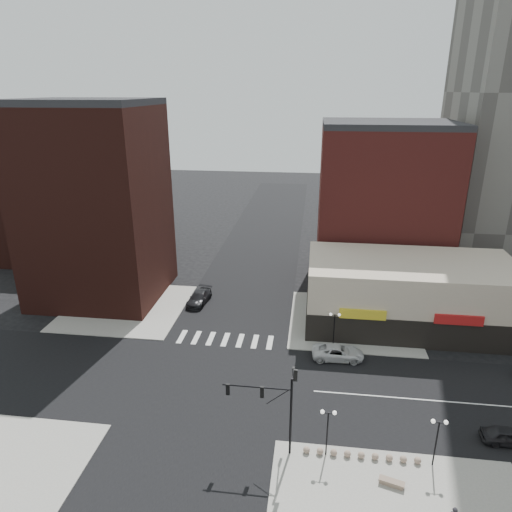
{
  "coord_description": "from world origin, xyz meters",
  "views": [
    {
      "loc": [
        9.21,
        -36.44,
        26.87
      ],
      "look_at": [
        3.65,
        6.41,
        11.0
      ],
      "focal_mm": 32.0,
      "sensor_mm": 36.0,
      "label": 1
    }
  ],
  "objects_px": {
    "street_lamp_se_a": "(328,421)",
    "stone_bench": "(392,483)",
    "dark_sedan_north": "(199,298)",
    "street_lamp_se_b": "(438,431)",
    "street_lamp_ne": "(335,321)",
    "dark_sedan_east": "(508,436)",
    "white_suv": "(338,352)",
    "traffic_signal": "(279,397)"
  },
  "relations": [
    {
      "from": "white_suv",
      "to": "stone_bench",
      "type": "height_order",
      "value": "white_suv"
    },
    {
      "from": "street_lamp_ne",
      "to": "traffic_signal",
      "type": "bearing_deg",
      "value": -106.75
    },
    {
      "from": "traffic_signal",
      "to": "dark_sedan_north",
      "type": "distance_m",
      "value": 28.22
    },
    {
      "from": "street_lamp_ne",
      "to": "dark_sedan_north",
      "type": "distance_m",
      "value": 19.75
    },
    {
      "from": "street_lamp_se_a",
      "to": "street_lamp_se_b",
      "type": "height_order",
      "value": "same"
    },
    {
      "from": "street_lamp_se_b",
      "to": "dark_sedan_east",
      "type": "bearing_deg",
      "value": 26.47
    },
    {
      "from": "street_lamp_se_a",
      "to": "stone_bench",
      "type": "relative_size",
      "value": 2.21
    },
    {
      "from": "street_lamp_ne",
      "to": "stone_bench",
      "type": "bearing_deg",
      "value": -78.79
    },
    {
      "from": "dark_sedan_north",
      "to": "white_suv",
      "type": "bearing_deg",
      "value": -25.0
    },
    {
      "from": "dark_sedan_north",
      "to": "stone_bench",
      "type": "xyz_separation_m",
      "value": [
        21.0,
        -27.42,
        -0.43
      ]
    },
    {
      "from": "white_suv",
      "to": "dark_sedan_north",
      "type": "xyz_separation_m",
      "value": [
        -17.79,
        11.16,
        0.02
      ]
    },
    {
      "from": "stone_bench",
      "to": "street_lamp_se_b",
      "type": "bearing_deg",
      "value": 51.3
    },
    {
      "from": "white_suv",
      "to": "dark_sedan_east",
      "type": "distance_m",
      "value": 16.88
    },
    {
      "from": "street_lamp_se_a",
      "to": "dark_sedan_east",
      "type": "xyz_separation_m",
      "value": [
        14.5,
        3.24,
        -2.59
      ]
    },
    {
      "from": "dark_sedan_north",
      "to": "stone_bench",
      "type": "relative_size",
      "value": 2.85
    },
    {
      "from": "street_lamp_ne",
      "to": "stone_bench",
      "type": "relative_size",
      "value": 2.21
    },
    {
      "from": "street_lamp_ne",
      "to": "white_suv",
      "type": "height_order",
      "value": "street_lamp_ne"
    },
    {
      "from": "street_lamp_ne",
      "to": "dark_sedan_north",
      "type": "height_order",
      "value": "street_lamp_ne"
    },
    {
      "from": "street_lamp_se_b",
      "to": "dark_sedan_east",
      "type": "relative_size",
      "value": 1.01
    },
    {
      "from": "street_lamp_se_a",
      "to": "stone_bench",
      "type": "distance_m",
      "value": 5.97
    },
    {
      "from": "street_lamp_ne",
      "to": "dark_sedan_north",
      "type": "relative_size",
      "value": 0.78
    },
    {
      "from": "street_lamp_se_b",
      "to": "street_lamp_ne",
      "type": "xyz_separation_m",
      "value": [
        -7.0,
        16.0,
        0.0
      ]
    },
    {
      "from": "street_lamp_se_a",
      "to": "traffic_signal",
      "type": "bearing_deg",
      "value": 177.43
    },
    {
      "from": "white_suv",
      "to": "dark_sedan_north",
      "type": "height_order",
      "value": "dark_sedan_north"
    },
    {
      "from": "street_lamp_se_b",
      "to": "dark_sedan_north",
      "type": "distance_m",
      "value": 35.05
    },
    {
      "from": "street_lamp_se_b",
      "to": "street_lamp_ne",
      "type": "bearing_deg",
      "value": 113.63
    },
    {
      "from": "white_suv",
      "to": "stone_bench",
      "type": "distance_m",
      "value": 16.58
    },
    {
      "from": "street_lamp_ne",
      "to": "white_suv",
      "type": "distance_m",
      "value": 3.31
    },
    {
      "from": "street_lamp_ne",
      "to": "dark_sedan_east",
      "type": "distance_m",
      "value": 18.76
    },
    {
      "from": "street_lamp_se_b",
      "to": "street_lamp_ne",
      "type": "height_order",
      "value": "same"
    },
    {
      "from": "traffic_signal",
      "to": "stone_bench",
      "type": "xyz_separation_m",
      "value": [
        8.4,
        -2.52,
        -4.62
      ]
    },
    {
      "from": "white_suv",
      "to": "dark_sedan_east",
      "type": "height_order",
      "value": "white_suv"
    },
    {
      "from": "street_lamp_se_b",
      "to": "dark_sedan_north",
      "type": "relative_size",
      "value": 0.78
    },
    {
      "from": "dark_sedan_east",
      "to": "stone_bench",
      "type": "relative_size",
      "value": 2.19
    },
    {
      "from": "stone_bench",
      "to": "dark_sedan_east",
      "type": "bearing_deg",
      "value": 45.9
    },
    {
      "from": "traffic_signal",
      "to": "white_suv",
      "type": "distance_m",
      "value": 15.29
    },
    {
      "from": "street_lamp_se_a",
      "to": "dark_sedan_east",
      "type": "height_order",
      "value": "street_lamp_se_a"
    },
    {
      "from": "street_lamp_se_b",
      "to": "white_suv",
      "type": "relative_size",
      "value": 0.77
    },
    {
      "from": "traffic_signal",
      "to": "dark_sedan_east",
      "type": "bearing_deg",
      "value": 9.54
    },
    {
      "from": "street_lamp_se_a",
      "to": "dark_sedan_north",
      "type": "xyz_separation_m",
      "value": [
        -16.36,
        25.07,
        -2.51
      ]
    },
    {
      "from": "stone_bench",
      "to": "traffic_signal",
      "type": "bearing_deg",
      "value": 179.7
    },
    {
      "from": "street_lamp_se_a",
      "to": "dark_sedan_north",
      "type": "relative_size",
      "value": 0.78
    }
  ]
}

